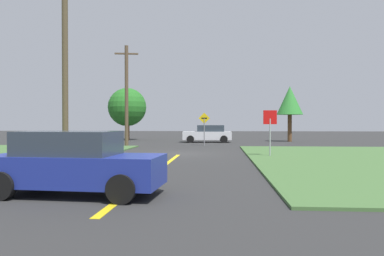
# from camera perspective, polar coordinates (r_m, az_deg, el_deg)

# --- Properties ---
(ground_plane) EXTENTS (120.00, 120.00, 0.00)m
(ground_plane) POSITION_cam_1_polar(r_m,az_deg,el_deg) (21.97, -1.84, -3.98)
(ground_plane) COLOR #2E2E2E
(grass_verge_right) EXTENTS (12.00, 20.00, 0.08)m
(grass_verge_right) POSITION_cam_1_polar(r_m,az_deg,el_deg) (19.36, 27.23, -4.60)
(grass_verge_right) COLOR #446B36
(grass_verge_right) RESTS_ON ground
(lane_stripe_center) EXTENTS (0.20, 14.00, 0.01)m
(lane_stripe_center) POSITION_cam_1_polar(r_m,az_deg,el_deg) (14.08, -5.40, -6.65)
(lane_stripe_center) COLOR yellow
(lane_stripe_center) RESTS_ON ground
(stop_sign) EXTENTS (0.73, 0.19, 2.50)m
(stop_sign) POSITION_cam_1_polar(r_m,az_deg,el_deg) (20.01, 12.05, 0.58)
(stop_sign) COLOR #9EA0A8
(stop_sign) RESTS_ON ground
(car_approaching_junction) EXTENTS (4.64, 2.33, 1.62)m
(car_approaching_junction) POSITION_cam_1_polar(r_m,az_deg,el_deg) (34.60, 2.47, -0.90)
(car_approaching_junction) COLOR silver
(car_approaching_junction) RESTS_ON ground
(car_behind_on_main_road) EXTENTS (4.44, 2.14, 1.62)m
(car_behind_on_main_road) POSITION_cam_1_polar(r_m,az_deg,el_deg) (9.78, -17.82, -5.27)
(car_behind_on_main_road) COLOR navy
(car_behind_on_main_road) RESTS_ON ground
(utility_pole_near) EXTENTS (1.80, 0.29, 8.97)m
(utility_pole_near) POSITION_cam_1_polar(r_m,az_deg,el_deg) (19.26, -19.14, 9.05)
(utility_pole_near) COLOR brown
(utility_pole_near) RESTS_ON ground
(utility_pole_mid) EXTENTS (1.79, 0.45, 7.78)m
(utility_pole_mid) POSITION_cam_1_polar(r_m,az_deg,el_deg) (28.75, -10.14, 5.16)
(utility_pole_mid) COLOR brown
(utility_pole_mid) RESTS_ON ground
(direction_sign) EXTENTS (0.90, 0.11, 2.66)m
(direction_sign) POSITION_cam_1_polar(r_m,az_deg,el_deg) (29.47, 1.92, 0.45)
(direction_sign) COLOR slate
(direction_sign) RESTS_ON ground
(oak_tree_left) EXTENTS (2.53, 2.53, 5.42)m
(oak_tree_left) POSITION_cam_1_polar(r_m,az_deg,el_deg) (37.18, 14.97, 4.07)
(oak_tree_left) COLOR brown
(oak_tree_left) RESTS_ON ground
(pine_tree_center) EXTENTS (4.06, 4.06, 5.56)m
(pine_tree_center) POSITION_cam_1_polar(r_m,az_deg,el_deg) (39.72, -10.05, 3.21)
(pine_tree_center) COLOR brown
(pine_tree_center) RESTS_ON ground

